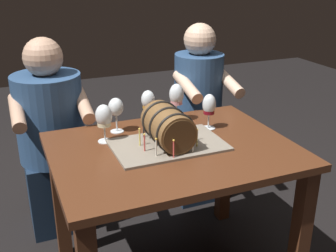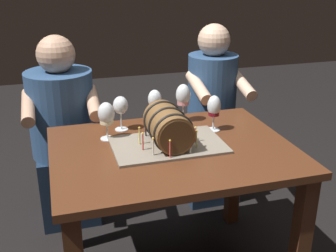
% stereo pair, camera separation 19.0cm
% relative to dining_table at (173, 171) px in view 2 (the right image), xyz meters
% --- Properties ---
extents(dining_table, '(1.11, 0.84, 0.73)m').
position_rel_dining_table_xyz_m(dining_table, '(0.00, 0.00, 0.00)').
color(dining_table, '#562D19').
rests_on(dining_table, ground).
extents(barrel_cake, '(0.52, 0.33, 0.19)m').
position_rel_dining_table_xyz_m(barrel_cake, '(-0.02, 0.02, 0.21)').
color(barrel_cake, gray).
rests_on(barrel_cake, dining_table).
extents(wine_glass_white, '(0.08, 0.08, 0.19)m').
position_rel_dining_table_xyz_m(wine_glass_white, '(-0.27, 0.18, 0.25)').
color(wine_glass_white, white).
rests_on(wine_glass_white, dining_table).
extents(wine_glass_rose, '(0.08, 0.08, 0.21)m').
position_rel_dining_table_xyz_m(wine_glass_rose, '(0.15, 0.31, 0.26)').
color(wine_glass_rose, white).
rests_on(wine_glass_rose, dining_table).
extents(wine_glass_empty, '(0.08, 0.08, 0.18)m').
position_rel_dining_table_xyz_m(wine_glass_empty, '(-0.19, 0.28, 0.25)').
color(wine_glass_empty, white).
rests_on(wine_glass_empty, dining_table).
extents(wine_glass_red, '(0.07, 0.07, 0.18)m').
position_rel_dining_table_xyz_m(wine_glass_red, '(0.26, 0.14, 0.25)').
color(wine_glass_red, white).
rests_on(wine_glass_red, dining_table).
extents(wine_glass_amber, '(0.07, 0.07, 0.17)m').
position_rel_dining_table_xyz_m(wine_glass_amber, '(0.01, 0.36, 0.24)').
color(wine_glass_amber, white).
rests_on(wine_glass_amber, dining_table).
extents(person_seated_left, '(0.41, 0.48, 1.15)m').
position_rel_dining_table_xyz_m(person_seated_left, '(-0.47, 0.68, -0.05)').
color(person_seated_left, '#1B2D46').
rests_on(person_seated_left, ground).
extents(person_seated_right, '(0.35, 0.45, 1.18)m').
position_rel_dining_table_xyz_m(person_seated_right, '(0.47, 0.68, -0.07)').
color(person_seated_right, '#1B2D46').
rests_on(person_seated_right, ground).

